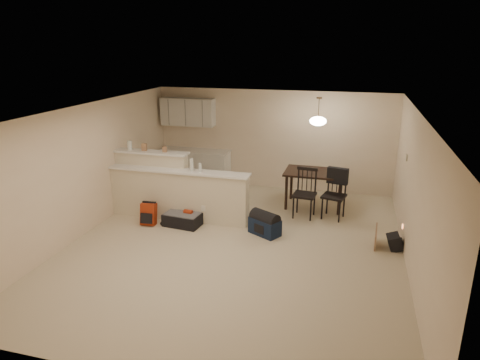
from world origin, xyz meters
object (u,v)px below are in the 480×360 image
(pendant_lamp, at_px, (318,121))
(red_backpack, at_px, (149,214))
(dining_table, at_px, (315,176))
(suitcase, at_px, (183,219))
(navy_duffel, at_px, (265,226))
(dining_chair_far, at_px, (334,195))
(dining_chair_near, at_px, (304,194))
(black_daypack, at_px, (394,242))

(pendant_lamp, relative_size, red_backpack, 1.37)
(pendant_lamp, bearing_deg, dining_table, 180.00)
(suitcase, height_order, navy_duffel, navy_duffel)
(navy_duffel, bearing_deg, dining_chair_far, 73.53)
(red_backpack, bearing_deg, suitcase, 7.61)
(red_backpack, relative_size, navy_duffel, 0.75)
(dining_chair_far, relative_size, navy_duffel, 1.74)
(pendant_lamp, xyz_separation_m, navy_duffel, (-0.77, -1.77, -1.82))
(red_backpack, xyz_separation_m, navy_duffel, (2.42, 0.15, -0.06))
(pendant_lamp, height_order, navy_duffel, pendant_lamp)
(dining_table, height_order, dining_chair_far, dining_chair_far)
(pendant_lamp, xyz_separation_m, dining_chair_near, (-0.14, -0.68, -1.46))
(black_daypack, bearing_deg, dining_chair_near, 53.90)
(dining_chair_far, bearing_deg, black_daypack, -32.05)
(red_backpack, bearing_deg, black_daypack, -2.39)
(suitcase, bearing_deg, dining_chair_far, 28.03)
(dining_table, height_order, suitcase, dining_table)
(suitcase, relative_size, black_daypack, 2.43)
(dining_chair_far, bearing_deg, pendant_lamp, 141.92)
(suitcase, distance_m, navy_duffel, 1.72)
(pendant_lamp, relative_size, dining_chair_near, 0.58)
(suitcase, distance_m, red_backpack, 0.72)
(pendant_lamp, xyz_separation_m, suitcase, (-2.49, -1.77, -1.86))
(pendant_lamp, height_order, suitcase, pendant_lamp)
(dining_table, xyz_separation_m, pendant_lamp, (0.00, 0.00, 1.25))
(red_backpack, bearing_deg, dining_chair_near, 17.97)
(dining_chair_far, xyz_separation_m, navy_duffel, (-1.24, -1.19, -0.36))
(dining_table, xyz_separation_m, dining_chair_near, (-0.14, -0.68, -0.21))
(dining_table, bearing_deg, suitcase, -144.11)
(pendant_lamp, distance_m, navy_duffel, 2.66)
(pendant_lamp, distance_m, dining_chair_far, 1.64)
(dining_table, distance_m, pendant_lamp, 1.25)
(dining_table, bearing_deg, black_daypack, -46.49)
(red_backpack, xyz_separation_m, black_daypack, (4.84, 0.15, -0.09))
(dining_table, bearing_deg, dining_chair_near, -101.42)
(pendant_lamp, bearing_deg, black_daypack, -47.04)
(black_daypack, bearing_deg, navy_duffel, 85.30)
(dining_table, distance_m, red_backpack, 3.76)
(dining_chair_far, bearing_deg, navy_duffel, -123.15)
(dining_chair_near, relative_size, red_backpack, 2.35)
(pendant_lamp, relative_size, suitcase, 0.83)
(red_backpack, height_order, black_daypack, red_backpack)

